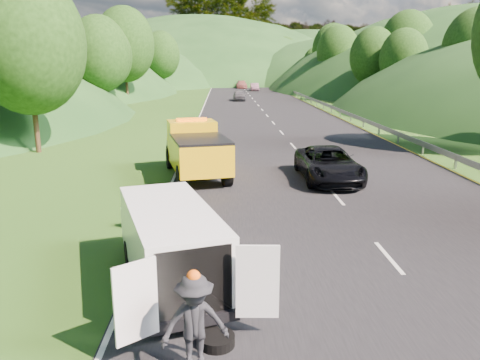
{
  "coord_description": "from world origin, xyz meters",
  "views": [
    {
      "loc": [
        -1.59,
        -13.92,
        5.28
      ],
      "look_at": [
        -0.99,
        1.9,
        1.3
      ],
      "focal_mm": 35.0,
      "sensor_mm": 36.0,
      "label": 1
    }
  ],
  "objects_px": {
    "woman": "(166,228)",
    "white_van": "(170,241)",
    "spare_tire": "(217,346)",
    "passing_suv": "(328,180)",
    "suitcase": "(131,220)",
    "tow_truck": "(196,149)",
    "child": "(201,237)"
  },
  "relations": [
    {
      "from": "child",
      "to": "woman",
      "type": "bearing_deg",
      "value": 155.67
    },
    {
      "from": "white_van",
      "to": "suitcase",
      "type": "height_order",
      "value": "white_van"
    },
    {
      "from": "suitcase",
      "to": "passing_suv",
      "type": "xyz_separation_m",
      "value": [
        7.86,
        6.15,
        -0.29
      ]
    },
    {
      "from": "suitcase",
      "to": "passing_suv",
      "type": "distance_m",
      "value": 9.98
    },
    {
      "from": "tow_truck",
      "to": "spare_tire",
      "type": "distance_m",
      "value": 14.0
    },
    {
      "from": "passing_suv",
      "to": "suitcase",
      "type": "bearing_deg",
      "value": -142.16
    },
    {
      "from": "white_van",
      "to": "spare_tire",
      "type": "distance_m",
      "value": 3.06
    },
    {
      "from": "spare_tire",
      "to": "passing_suv",
      "type": "height_order",
      "value": "passing_suv"
    },
    {
      "from": "tow_truck",
      "to": "child",
      "type": "height_order",
      "value": "tow_truck"
    },
    {
      "from": "child",
      "to": "suitcase",
      "type": "distance_m",
      "value": 2.5
    },
    {
      "from": "woman",
      "to": "spare_tire",
      "type": "xyz_separation_m",
      "value": [
        1.76,
        -6.63,
        0.0
      ]
    },
    {
      "from": "white_van",
      "to": "spare_tire",
      "type": "bearing_deg",
      "value": -83.54
    },
    {
      "from": "white_van",
      "to": "passing_suv",
      "type": "height_order",
      "value": "white_van"
    },
    {
      "from": "suitcase",
      "to": "spare_tire",
      "type": "relative_size",
      "value": 0.84
    },
    {
      "from": "spare_tire",
      "to": "passing_suv",
      "type": "distance_m",
      "value": 13.79
    },
    {
      "from": "white_van",
      "to": "woman",
      "type": "bearing_deg",
      "value": 81.34
    },
    {
      "from": "woman",
      "to": "child",
      "type": "relative_size",
      "value": 1.59
    },
    {
      "from": "woman",
      "to": "suitcase",
      "type": "height_order",
      "value": "woman"
    },
    {
      "from": "woman",
      "to": "suitcase",
      "type": "bearing_deg",
      "value": 77.69
    },
    {
      "from": "passing_suv",
      "to": "spare_tire",
      "type": "bearing_deg",
      "value": -111.44
    },
    {
      "from": "child",
      "to": "suitcase",
      "type": "bearing_deg",
      "value": 169.51
    },
    {
      "from": "white_van",
      "to": "passing_suv",
      "type": "distance_m",
      "value": 12.0
    },
    {
      "from": "tow_truck",
      "to": "woman",
      "type": "bearing_deg",
      "value": -107.44
    },
    {
      "from": "white_van",
      "to": "spare_tire",
      "type": "relative_size",
      "value": 8.81
    },
    {
      "from": "woman",
      "to": "white_van",
      "type": "bearing_deg",
      "value": -179.92
    },
    {
      "from": "tow_truck",
      "to": "spare_tire",
      "type": "height_order",
      "value": "tow_truck"
    },
    {
      "from": "child",
      "to": "spare_tire",
      "type": "xyz_separation_m",
      "value": [
        0.56,
        -5.76,
        0.0
      ]
    },
    {
      "from": "tow_truck",
      "to": "spare_tire",
      "type": "relative_size",
      "value": 9.4
    },
    {
      "from": "child",
      "to": "spare_tire",
      "type": "distance_m",
      "value": 5.79
    },
    {
      "from": "spare_tire",
      "to": "child",
      "type": "bearing_deg",
      "value": 95.59
    },
    {
      "from": "suitcase",
      "to": "spare_tire",
      "type": "distance_m",
      "value": 7.29
    },
    {
      "from": "spare_tire",
      "to": "passing_suv",
      "type": "xyz_separation_m",
      "value": [
        5.0,
        12.85,
        0.0
      ]
    }
  ]
}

